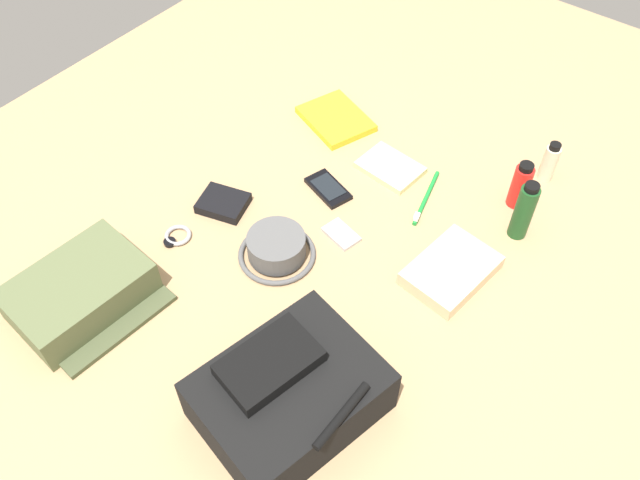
# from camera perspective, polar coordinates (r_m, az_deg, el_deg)

# --- Properties ---
(ground_plane) EXTENTS (2.64, 2.02, 0.02)m
(ground_plane) POSITION_cam_1_polar(r_m,az_deg,el_deg) (1.51, 0.00, -1.26)
(ground_plane) COLOR tan
(ground_plane) RESTS_ON ground
(backpack) EXTENTS (0.36, 0.31, 0.15)m
(backpack) POSITION_cam_1_polar(r_m,az_deg,el_deg) (1.24, -2.71, -13.05)
(backpack) COLOR black
(backpack) RESTS_ON ground_plane
(toiletry_pouch) EXTENTS (0.29, 0.25, 0.09)m
(toiletry_pouch) POSITION_cam_1_polar(r_m,az_deg,el_deg) (1.47, -19.80, -4.30)
(toiletry_pouch) COLOR #56603D
(toiletry_pouch) RESTS_ON ground_plane
(bucket_hat) EXTENTS (0.18, 0.18, 0.06)m
(bucket_hat) POSITION_cam_1_polar(r_m,az_deg,el_deg) (1.48, -3.74, -0.71)
(bucket_hat) COLOR #545454
(bucket_hat) RESTS_ON ground_plane
(lotion_bottle) EXTENTS (0.04, 0.04, 0.11)m
(lotion_bottle) POSITION_cam_1_polar(r_m,az_deg,el_deg) (1.72, 19.08, 6.32)
(lotion_bottle) COLOR beige
(lotion_bottle) RESTS_ON ground_plane
(sunscreen_spray) EXTENTS (0.04, 0.04, 0.13)m
(sunscreen_spray) POSITION_cam_1_polar(r_m,az_deg,el_deg) (1.63, 16.81, 4.51)
(sunscreen_spray) COLOR red
(sunscreen_spray) RESTS_ON ground_plane
(shampoo_bottle) EXTENTS (0.04, 0.04, 0.16)m
(shampoo_bottle) POSITION_cam_1_polar(r_m,az_deg,el_deg) (1.55, 17.08, 2.39)
(shampoo_bottle) COLOR #19471E
(shampoo_bottle) RESTS_ON ground_plane
(paperback_novel) EXTENTS (0.20, 0.22, 0.02)m
(paperback_novel) POSITION_cam_1_polar(r_m,az_deg,el_deg) (1.82, 1.36, 10.31)
(paperback_novel) COLOR yellow
(paperback_novel) RESTS_ON ground_plane
(cell_phone) EXTENTS (0.09, 0.13, 0.01)m
(cell_phone) POSITION_cam_1_polar(r_m,az_deg,el_deg) (1.63, 0.70, 4.43)
(cell_phone) COLOR black
(cell_phone) RESTS_ON ground_plane
(media_player) EXTENTS (0.07, 0.09, 0.01)m
(media_player) POSITION_cam_1_polar(r_m,az_deg,el_deg) (1.53, 1.81, 0.50)
(media_player) COLOR #B7B7BC
(media_player) RESTS_ON ground_plane
(wristwatch) EXTENTS (0.07, 0.06, 0.01)m
(wristwatch) POSITION_cam_1_polar(r_m,az_deg,el_deg) (1.56, -12.18, 0.32)
(wristwatch) COLOR #99999E
(wristwatch) RESTS_ON ground_plane
(toothbrush) EXTENTS (0.18, 0.06, 0.02)m
(toothbrush) POSITION_cam_1_polar(r_m,az_deg,el_deg) (1.62, 8.99, 3.41)
(toothbrush) COLOR #198C33
(toothbrush) RESTS_ON ground_plane
(wallet) EXTENTS (0.12, 0.13, 0.02)m
(wallet) POSITION_cam_1_polar(r_m,az_deg,el_deg) (1.60, -8.30, 3.14)
(wallet) COLOR black
(wallet) RESTS_ON ground_plane
(notepad) EXTENTS (0.12, 0.16, 0.02)m
(notepad) POSITION_cam_1_polar(r_m,az_deg,el_deg) (1.69, 6.03, 6.20)
(notepad) COLOR beige
(notepad) RESTS_ON ground_plane
(folded_towel) EXTENTS (0.21, 0.16, 0.04)m
(folded_towel) POSITION_cam_1_polar(r_m,az_deg,el_deg) (1.48, 11.17, -2.58)
(folded_towel) COLOR beige
(folded_towel) RESTS_ON ground_plane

